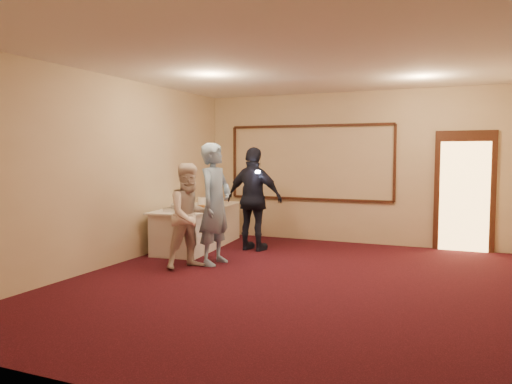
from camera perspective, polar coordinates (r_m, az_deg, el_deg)
floor at (r=6.97m, az=3.96°, el=-10.38°), size 7.00×7.00×0.00m
room_walls at (r=6.75m, az=4.05°, el=6.49°), size 6.04×7.04×3.02m
wall_molding at (r=10.29m, az=6.14°, el=3.37°), size 3.45×0.04×1.55m
doorway at (r=9.85m, az=22.73°, el=-0.01°), size 1.05×0.07×2.20m
buffet_table at (r=9.62m, az=-6.59°, el=-3.95°), size 1.21×2.56×0.77m
pavlova_tray at (r=8.89m, az=-8.82°, el=-1.67°), size 0.41×0.53×0.18m
cupcake_stand at (r=10.49m, az=-4.96°, el=-0.31°), size 0.29×0.29×0.43m
plate_stack_a at (r=9.67m, az=-6.08°, el=-1.10°), size 0.21×0.21×0.17m
plate_stack_b at (r=9.71m, az=-4.75°, el=-1.07°), size 0.21×0.21×0.17m
tart at (r=9.24m, az=-6.10°, el=-1.72°), size 0.30×0.30×0.06m
man at (r=8.02m, az=-4.69°, el=-1.37°), size 0.51×0.74×1.95m
woman at (r=7.81m, az=-7.50°, el=-2.72°), size 0.94×1.00×1.63m
guest at (r=9.14m, az=-0.22°, el=-0.80°), size 1.15×0.57×1.90m
camera_flash at (r=8.83m, az=0.21°, el=2.33°), size 0.08×0.06×0.05m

